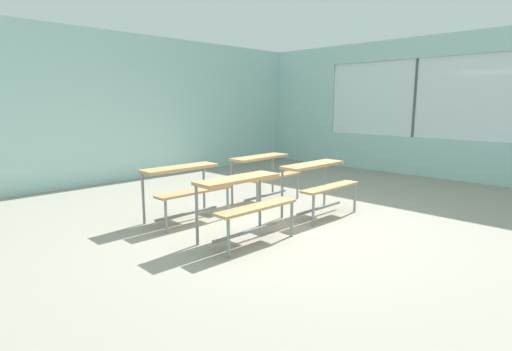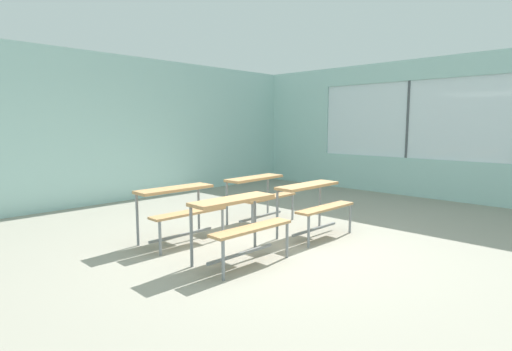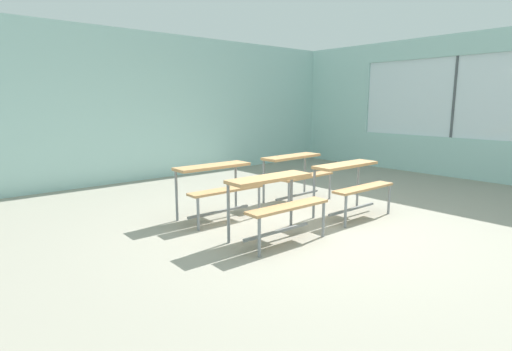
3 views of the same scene
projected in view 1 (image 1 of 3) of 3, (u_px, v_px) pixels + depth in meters
ground at (281, 229)px, 5.23m from camera, size 10.00×9.00×0.05m
wall_back at (115, 108)px, 8.08m from camera, size 10.00×0.12×3.00m
wall_right at (444, 110)px, 8.37m from camera, size 0.12×9.00×3.00m
desk_bench_r0c0 at (244, 193)px, 4.63m from camera, size 1.11×0.61×0.74m
desk_bench_r0c1 at (319, 176)px, 5.71m from camera, size 1.11×0.61×0.74m
desk_bench_r1c0 at (185, 180)px, 5.43m from camera, size 1.11×0.61×0.74m
desk_bench_r1c1 at (265, 167)px, 6.50m from camera, size 1.12×0.63×0.74m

